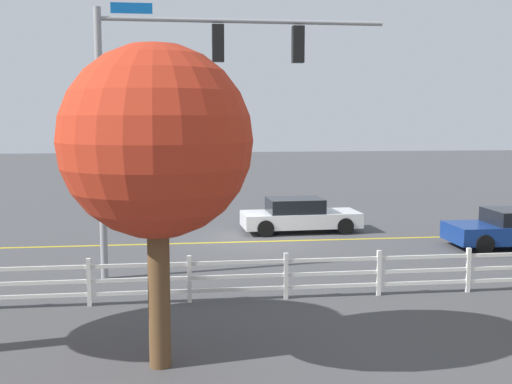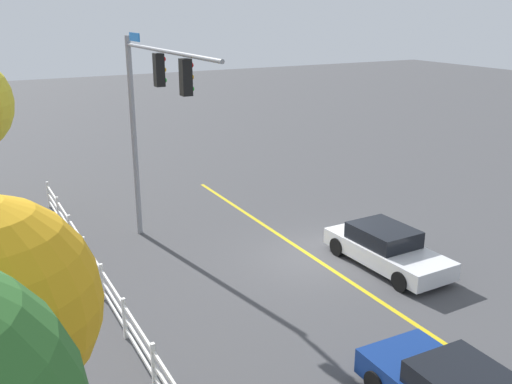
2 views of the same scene
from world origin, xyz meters
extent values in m
plane|color=#444447|center=(0.00, 0.00, 0.00)|extent=(120.00, 120.00, 0.00)
cube|color=gold|center=(-4.00, 0.00, 0.00)|extent=(28.00, 0.16, 0.01)
cylinder|color=gray|center=(5.21, 4.61, 3.68)|extent=(0.20, 0.20, 7.36)
cylinder|color=gray|center=(1.30, 4.61, 7.06)|extent=(7.81, 0.12, 0.12)
cube|color=#0C59B2|center=(4.31, 4.63, 7.34)|extent=(1.10, 0.03, 0.28)
cube|color=black|center=(2.01, 4.61, 6.46)|extent=(0.32, 0.28, 1.00)
sphere|color=red|center=(2.01, 4.46, 6.78)|extent=(0.17, 0.17, 0.17)
sphere|color=orange|center=(2.01, 4.46, 6.46)|extent=(0.17, 0.17, 0.17)
sphere|color=#148C19|center=(2.01, 4.46, 6.14)|extent=(0.17, 0.17, 0.17)
cube|color=black|center=(-0.21, 4.61, 6.46)|extent=(0.32, 0.28, 1.00)
sphere|color=red|center=(-0.21, 4.46, 6.78)|extent=(0.17, 0.17, 0.17)
sphere|color=orange|center=(-0.21, 4.46, 6.46)|extent=(0.17, 0.17, 0.17)
sphere|color=#148C19|center=(-0.21, 4.46, 6.14)|extent=(0.17, 0.17, 0.17)
cylinder|color=black|center=(-6.82, 2.94, 0.32)|extent=(0.64, 0.22, 0.64)
cylinder|color=black|center=(-6.83, 1.16, 0.32)|extent=(0.64, 0.22, 0.64)
cube|color=silver|center=(-1.61, -1.76, 0.50)|extent=(4.63, 1.99, 0.57)
cube|color=black|center=(-1.39, -1.76, 1.06)|extent=(2.16, 1.72, 0.54)
cylinder|color=black|center=(-3.13, -2.67, 0.32)|extent=(0.65, 0.24, 0.64)
cylinder|color=black|center=(-3.20, -0.97, 0.32)|extent=(0.65, 0.24, 0.64)
cylinder|color=black|center=(-0.03, -2.55, 0.32)|extent=(0.65, 0.24, 0.64)
cylinder|color=black|center=(-0.09, -0.86, 0.32)|extent=(0.65, 0.24, 0.64)
cube|color=white|center=(-4.18, 7.18, 0.57)|extent=(0.10, 0.10, 1.15)
cube|color=white|center=(-1.82, 7.18, 0.57)|extent=(0.10, 0.10, 1.15)
cube|color=white|center=(0.55, 7.18, 0.57)|extent=(0.10, 0.10, 1.15)
cube|color=white|center=(2.91, 7.18, 0.57)|extent=(0.10, 0.10, 1.15)
cube|color=white|center=(5.27, 7.18, 0.57)|extent=(0.10, 0.10, 1.15)
cube|color=white|center=(7.64, 7.18, 0.57)|extent=(0.10, 0.10, 1.15)
cube|color=white|center=(10.00, 7.18, 0.57)|extent=(0.10, 0.10, 1.15)
cube|color=white|center=(-3.00, 7.18, 0.95)|extent=(26.00, 0.06, 0.09)
cube|color=white|center=(-3.00, 7.18, 0.60)|extent=(26.00, 0.06, 0.09)
cube|color=white|center=(-3.00, 7.18, 0.28)|extent=(26.00, 0.06, 0.09)
camera|label=1|loc=(3.16, 21.88, 4.43)|focal=43.59mm
camera|label=2|loc=(-15.11, 10.40, 8.25)|focal=40.39mm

